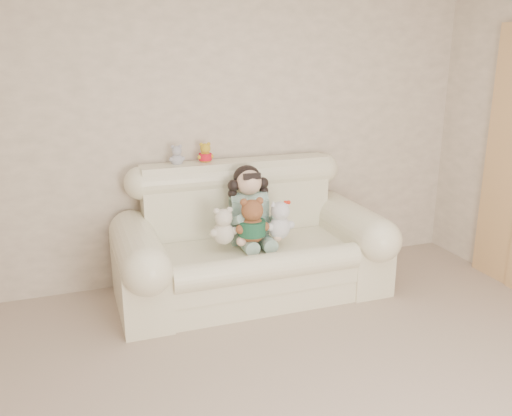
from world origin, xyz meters
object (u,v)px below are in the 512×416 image
object	(u,v)px
sofa	(252,233)
brown_teddy	(252,216)
white_cat	(280,216)
cream_teddy	(223,222)
seated_child	(249,204)

from	to	relation	value
sofa	brown_teddy	size ratio (longest dim) A/B	5.11
white_cat	cream_teddy	distance (m)	0.44
white_cat	seated_child	bearing A→B (deg)	104.93
sofa	seated_child	xyz separation A→B (m)	(0.00, 0.08, 0.22)
brown_teddy	white_cat	world-z (taller)	brown_teddy
sofa	seated_child	size ratio (longest dim) A/B	3.36
sofa	cream_teddy	distance (m)	0.32
brown_teddy	cream_teddy	bearing A→B (deg)	-173.63
white_cat	sofa	bearing A→B (deg)	118.15
cream_teddy	white_cat	bearing A→B (deg)	20.17
sofa	brown_teddy	distance (m)	0.25
seated_child	white_cat	bearing A→B (deg)	-44.76
sofa	seated_child	distance (m)	0.23
cream_teddy	brown_teddy	bearing A→B (deg)	11.89
sofa	cream_teddy	size ratio (longest dim) A/B	6.32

